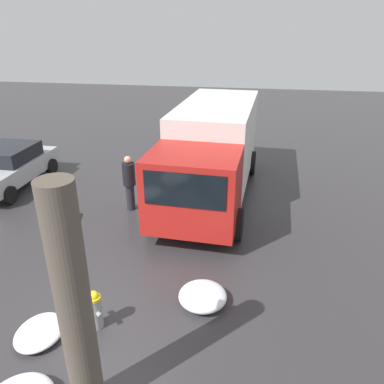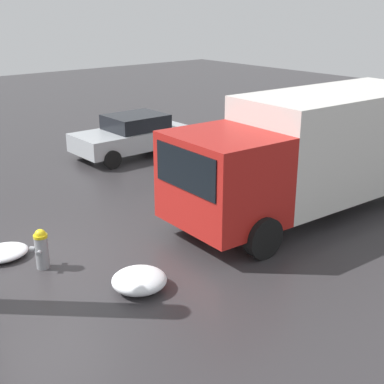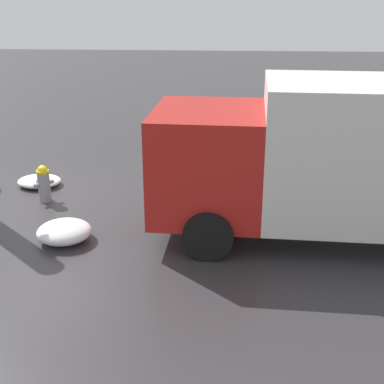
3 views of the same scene
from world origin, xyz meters
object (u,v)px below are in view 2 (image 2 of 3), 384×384
pedestrian (201,166)px  parked_car (132,135)px  fire_hydrant (41,248)px  delivery_truck (314,150)px

pedestrian → parked_car: pedestrian is taller
fire_hydrant → pedestrian: pedestrian is taller
pedestrian → parked_car: (1.14, 4.99, -0.24)m
fire_hydrant → delivery_truck: size_ratio=0.11×
fire_hydrant → pedestrian: size_ratio=0.47×
delivery_truck → fire_hydrant: bearing=80.5°
delivery_truck → parked_car: bearing=6.6°
parked_car → fire_hydrant: bearing=134.0°
delivery_truck → pedestrian: bearing=37.0°
pedestrian → parked_car: bearing=83.3°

